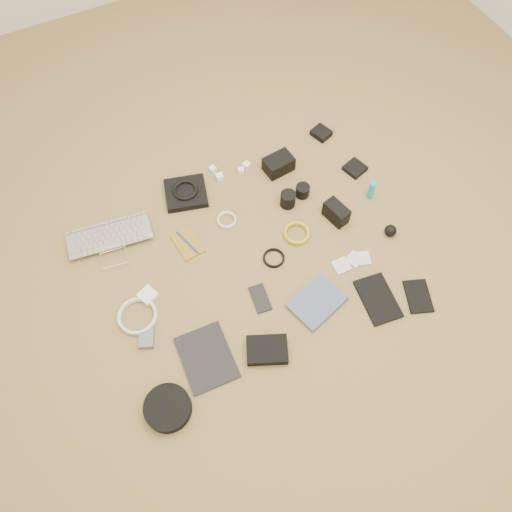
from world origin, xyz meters
name	(u,v)px	position (x,y,z in m)	size (l,w,h in m)	color
laptop	(112,246)	(-0.52, 0.34, 0.01)	(0.37, 0.26, 0.03)	silver
headphone_pouch	(186,193)	(-0.12, 0.46, 0.02)	(0.19, 0.18, 0.03)	black
headphones	(185,190)	(-0.12, 0.46, 0.04)	(0.12, 0.12, 0.01)	black
charger_a	(213,169)	(0.05, 0.53, 0.01)	(0.03, 0.03, 0.03)	white
charger_b	(241,171)	(0.17, 0.46, 0.01)	(0.03, 0.03, 0.03)	white
charger_c	(247,165)	(0.20, 0.48, 0.01)	(0.03, 0.03, 0.03)	white
charger_d	(220,177)	(0.06, 0.47, 0.02)	(0.03, 0.03, 0.03)	white
dslr_camera	(279,164)	(0.34, 0.40, 0.04)	(0.13, 0.09, 0.08)	black
lens_pouch	(321,133)	(0.63, 0.49, 0.02)	(0.08, 0.09, 0.03)	black
notebook_olive	(187,243)	(-0.22, 0.21, 0.00)	(0.10, 0.15, 0.01)	olive
pen_blue	(187,242)	(-0.22, 0.21, 0.01)	(0.01, 0.01, 0.15)	#162FB3
cable_white_a	(227,221)	(-0.02, 0.24, 0.01)	(0.09, 0.09, 0.01)	white
lens_a	(288,199)	(0.28, 0.20, 0.04)	(0.07, 0.07, 0.08)	black
lens_b	(303,191)	(0.36, 0.22, 0.03)	(0.07, 0.07, 0.06)	black
card_reader	(355,168)	(0.66, 0.23, 0.01)	(0.09, 0.09, 0.02)	black
power_brick	(148,296)	(-0.47, 0.05, 0.01)	(0.07, 0.07, 0.03)	white
cable_white_b	(138,317)	(-0.54, -0.02, 0.01)	(0.16, 0.16, 0.01)	white
cable_black	(274,258)	(0.08, -0.03, 0.00)	(0.09, 0.09, 0.01)	black
cable_yellow	(297,234)	(0.23, 0.03, 0.01)	(0.12, 0.12, 0.01)	gold
flash	(336,213)	(0.43, 0.03, 0.04)	(0.06, 0.12, 0.09)	black
lens_cleaner	(371,190)	(0.64, 0.06, 0.05)	(0.03, 0.03, 0.10)	#1B9BAF
battery_charger	(147,337)	(-0.54, -0.12, 0.01)	(0.06, 0.09, 0.02)	#5E5E63
tablet	(207,357)	(-0.36, -0.30, 0.01)	(0.19, 0.25, 0.01)	black
phone	(260,298)	(-0.06, -0.17, 0.00)	(0.07, 0.13, 0.01)	black
filter_case_left	(341,266)	(0.33, -0.19, 0.00)	(0.07, 0.07, 0.01)	silver
filter_case_mid	(354,259)	(0.39, -0.19, 0.00)	(0.06, 0.06, 0.01)	silver
filter_case_right	(362,258)	(0.43, -0.20, 0.00)	(0.07, 0.07, 0.01)	silver
air_blower	(391,231)	(0.61, -0.15, 0.03)	(0.05, 0.05, 0.05)	black
headphone_case	(168,408)	(-0.57, -0.42, 0.02)	(0.18, 0.18, 0.05)	black
drive_case	(267,350)	(-0.14, -0.39, 0.02)	(0.16, 0.11, 0.04)	black
paperback	(331,315)	(0.17, -0.37, 0.01)	(0.16, 0.21, 0.02)	#445673
notebook_black_a	(378,299)	(0.38, -0.40, 0.01)	(0.13, 0.21, 0.02)	black
notebook_black_b	(418,296)	(0.54, -0.46, 0.01)	(0.10, 0.15, 0.01)	black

